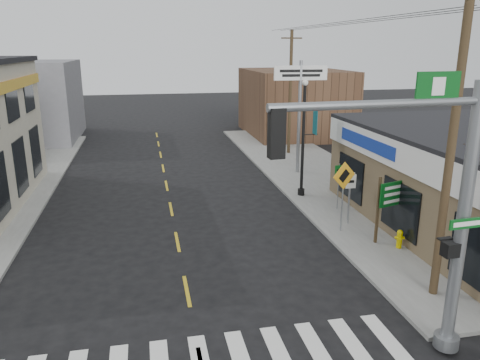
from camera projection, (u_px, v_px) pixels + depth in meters
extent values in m
cube|color=slate|center=(338.00, 190.00, 25.16)|extent=(6.00, 38.00, 0.13)
cube|color=gold|center=(177.00, 242.00, 18.72)|extent=(0.12, 56.00, 0.01)
cube|color=#523825|center=(294.00, 103.00, 41.00)|extent=(8.00, 10.00, 5.60)
cube|color=slate|center=(19.00, 101.00, 38.29)|extent=(9.00, 10.00, 6.40)
cylinder|color=gray|center=(462.00, 224.00, 11.04)|extent=(0.31, 0.31, 6.70)
cylinder|color=gray|center=(377.00, 103.00, 9.77)|extent=(4.91, 0.18, 0.18)
cube|color=black|center=(272.00, 131.00, 9.47)|extent=(0.31, 0.25, 1.00)
cube|color=#094916|center=(469.00, 223.00, 10.81)|extent=(1.06, 0.04, 0.25)
cube|color=#094916|center=(436.00, 86.00, 9.94)|extent=(1.06, 0.05, 0.61)
cube|color=black|center=(451.00, 250.00, 11.12)|extent=(0.36, 0.29, 0.36)
cube|color=#42321E|center=(378.00, 210.00, 17.97)|extent=(0.09, 0.09, 2.66)
cube|color=#42321E|center=(407.00, 208.00, 18.21)|extent=(0.09, 0.09, 2.66)
cube|color=#0B460F|center=(395.00, 193.00, 17.85)|extent=(1.52, 0.05, 0.95)
cylinder|color=#C7B100|center=(399.00, 241.00, 17.77)|extent=(0.21, 0.21, 0.58)
sphere|color=#C7B100|center=(400.00, 233.00, 17.68)|extent=(0.23, 0.23, 0.23)
cylinder|color=gray|center=(342.00, 200.00, 19.15)|extent=(0.06, 0.06, 2.70)
cube|color=orange|center=(344.00, 176.00, 18.84)|extent=(1.15, 0.03, 1.15)
cylinder|color=black|center=(303.00, 141.00, 23.44)|extent=(0.15, 0.15, 5.65)
sphere|color=silver|center=(305.00, 83.00, 22.65)|extent=(0.30, 0.30, 0.30)
cube|color=#0E4F56|center=(315.00, 119.00, 23.26)|extent=(0.02, 0.60, 1.52)
cylinder|color=gray|center=(299.00, 118.00, 27.72)|extent=(0.20, 0.20, 6.64)
cube|color=silver|center=(301.00, 73.00, 27.00)|extent=(3.12, 0.18, 0.83)
cylinder|color=black|center=(477.00, 215.00, 16.61)|extent=(0.20, 0.20, 3.28)
ellipsoid|color=#243E1B|center=(463.00, 243.00, 16.89)|extent=(1.46, 1.46, 1.09)
ellipsoid|color=black|center=(416.00, 206.00, 21.28)|extent=(1.03, 1.03, 0.77)
cylinder|color=#433422|center=(452.00, 140.00, 13.26)|extent=(0.25, 0.25, 9.65)
cylinder|color=#3C2E19|center=(290.00, 93.00, 32.67)|extent=(0.22, 0.22, 8.50)
cube|color=#3C2E19|center=(292.00, 38.00, 31.65)|extent=(1.48, 0.09, 0.09)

